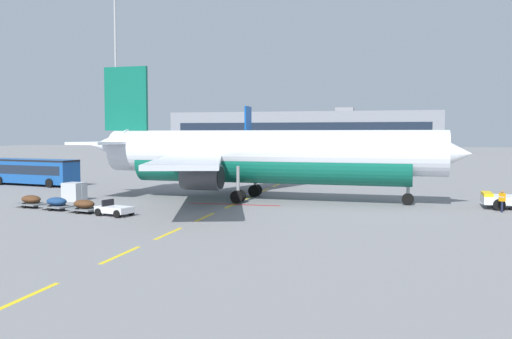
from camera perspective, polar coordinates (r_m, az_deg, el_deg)
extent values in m
plane|color=slate|center=(62.86, 22.24, -1.94)|extent=(400.00, 400.00, 0.00)
cube|color=yellow|center=(21.91, -22.78, -12.11)|extent=(0.24, 4.00, 0.01)
cube|color=yellow|center=(27.86, -13.81, -8.56)|extent=(0.24, 4.00, 0.01)
cube|color=yellow|center=(33.14, -9.02, -6.54)|extent=(0.24, 4.00, 0.01)
cube|color=yellow|center=(39.17, -5.30, -4.93)|extent=(0.24, 4.00, 0.01)
cube|color=yellow|center=(45.61, -2.49, -3.70)|extent=(0.24, 4.00, 0.01)
cube|color=yellow|center=(51.51, -0.57, -2.85)|extent=(0.24, 4.00, 0.01)
cube|color=yellow|center=(57.31, 0.92, -2.18)|extent=(0.24, 4.00, 0.01)
cube|color=yellow|center=(63.05, 2.11, -1.65)|extent=(0.24, 4.00, 0.01)
cube|color=yellow|center=(68.83, 3.10, -1.21)|extent=(0.24, 4.00, 0.01)
cube|color=yellow|center=(75.43, 4.05, -0.78)|extent=(0.24, 4.00, 0.01)
cube|color=yellow|center=(81.85, 4.82, -0.44)|extent=(0.24, 4.00, 0.01)
cube|color=yellow|center=(88.56, 5.51, -0.13)|extent=(0.24, 4.00, 0.01)
cube|color=yellow|center=(95.83, 6.14, 0.16)|extent=(0.24, 4.00, 0.01)
cube|color=yellow|center=(103.19, 6.69, 0.40)|extent=(0.24, 4.00, 0.01)
cube|color=yellow|center=(109.36, 7.09, 0.58)|extent=(0.24, 4.00, 0.01)
cube|color=#B21414|center=(46.05, -2.33, -3.63)|extent=(8.00, 0.40, 0.01)
cylinder|color=silver|center=(48.56, 1.33, 1.84)|extent=(30.24, 5.11, 3.80)
cylinder|color=#0F604C|center=(48.60, 1.32, 0.61)|extent=(24.63, 4.56, 3.50)
cone|color=silver|center=(46.98, 19.36, 1.57)|extent=(3.66, 3.87, 3.72)
cone|color=silver|center=(54.76, -14.82, 2.42)|extent=(4.34, 3.41, 3.23)
cube|color=#192333|center=(46.92, 18.10, 2.41)|extent=(1.72, 2.92, 0.60)
cube|color=#0F604C|center=(53.97, -13.30, 7.13)|extent=(4.41, 0.55, 6.00)
cube|color=silver|center=(57.01, -12.26, 2.79)|extent=(3.48, 6.53, 0.24)
cube|color=silver|center=(51.48, -15.67, 2.65)|extent=(3.48, 6.53, 0.24)
cube|color=#B7BCC6|center=(57.83, -0.31, 1.66)|extent=(10.77, 17.57, 0.36)
cube|color=#B7BCC6|center=(41.83, -6.97, 0.86)|extent=(9.50, 17.66, 0.36)
cylinder|color=#4C4F54|center=(55.08, -1.35, 0.05)|extent=(3.29, 2.24, 2.10)
cylinder|color=black|center=(54.62, 0.25, 0.02)|extent=(0.20, 1.79, 1.79)
cylinder|color=#4C4F54|center=(44.74, -5.62, -0.80)|extent=(3.29, 2.24, 2.10)
cylinder|color=black|center=(44.17, -3.69, -0.85)|extent=(0.20, 1.79, 1.79)
cylinder|color=gray|center=(47.07, 15.46, -1.37)|extent=(0.28, 0.28, 2.67)
cylinder|color=black|center=(47.20, 15.44, -2.98)|extent=(1.00, 0.32, 0.99)
cylinder|color=gray|center=(51.73, -0.08, -0.76)|extent=(0.28, 0.28, 2.61)
cylinder|color=black|center=(52.18, 0.03, -2.16)|extent=(1.11, 0.40, 1.10)
cylinder|color=black|center=(51.51, -0.19, -2.24)|extent=(1.11, 0.40, 1.10)
cylinder|color=gray|center=(46.78, -1.87, -1.23)|extent=(0.28, 0.28, 2.61)
cylinder|color=black|center=(47.24, -1.73, -2.78)|extent=(1.11, 0.40, 1.10)
cylinder|color=black|center=(46.58, -2.00, -2.87)|extent=(1.11, 0.40, 1.10)
cube|color=yellow|center=(47.45, 22.79, -2.34)|extent=(0.81, 2.55, 0.24)
cylinder|color=black|center=(46.23, 23.85, -3.36)|extent=(0.92, 0.44, 0.90)
cylinder|color=black|center=(48.98, 23.43, -2.97)|extent=(0.92, 0.44, 0.90)
cylinder|color=white|center=(113.72, 0.76, 2.67)|extent=(3.43, 27.00, 3.41)
cylinder|color=#0F479E|center=(113.74, 0.76, 2.20)|extent=(3.15, 21.98, 3.14)
cone|color=white|center=(126.91, 2.13, 2.77)|extent=(3.34, 3.14, 3.34)
cone|color=white|center=(100.00, -1.05, 2.78)|extent=(2.90, 3.77, 2.90)
cube|color=#192333|center=(125.98, 2.05, 3.04)|extent=(2.56, 1.44, 0.54)
cube|color=#0F479E|center=(101.53, -0.83, 5.03)|extent=(0.33, 3.95, 5.38)
cube|color=white|center=(101.67, -2.49, 2.93)|extent=(5.74, 2.87, 0.22)
cube|color=white|center=(100.22, 0.67, 2.92)|extent=(5.74, 2.87, 0.22)
cube|color=#B7BCC6|center=(112.27, -3.44, 2.43)|extent=(15.82, 9.09, 0.32)
cube|color=#B7BCC6|center=(108.75, 4.26, 2.39)|extent=(15.82, 9.11, 0.32)
cylinder|color=#4C4F54|center=(111.41, -2.14, 1.76)|extent=(1.89, 2.87, 1.88)
cylinder|color=black|center=(112.79, -1.94, 1.78)|extent=(1.60, 0.11, 1.60)
cylinder|color=#4C4F54|center=(109.13, 2.85, 1.72)|extent=(1.89, 2.87, 1.88)
cylinder|color=black|center=(110.53, 2.99, 1.74)|extent=(1.60, 0.11, 1.60)
cylinder|color=gray|center=(124.20, 1.87, 1.73)|extent=(0.25, 0.25, 2.39)
cylinder|color=black|center=(124.25, 1.87, 1.18)|extent=(0.25, 0.89, 0.89)
cylinder|color=gray|center=(112.59, -0.60, 1.54)|extent=(0.25, 0.25, 2.34)
cylinder|color=black|center=(112.71, -0.75, 0.95)|extent=(0.31, 0.99, 0.99)
cylinder|color=black|center=(112.56, -0.44, 0.95)|extent=(0.31, 0.99, 0.99)
cylinder|color=gray|center=(111.53, 1.72, 1.52)|extent=(0.25, 0.25, 2.34)
cylinder|color=black|center=(111.64, 1.57, 0.92)|extent=(0.31, 0.99, 0.99)
cylinder|color=black|center=(111.51, 1.88, 0.92)|extent=(0.31, 0.99, 0.99)
cube|color=#194C99|center=(68.24, -22.21, -0.13)|extent=(12.29, 4.89, 2.70)
cube|color=#192333|center=(68.23, -22.21, 0.04)|extent=(11.36, 4.75, 1.00)
cube|color=black|center=(68.17, -22.23, 0.90)|extent=(12.32, 4.91, 0.20)
cylinder|color=black|center=(66.39, -18.92, -1.15)|extent=(1.04, 0.50, 1.00)
cylinder|color=black|center=(64.46, -20.56, -1.32)|extent=(1.04, 0.50, 1.00)
cylinder|color=black|center=(71.87, -23.37, -0.90)|extent=(1.04, 0.50, 1.00)
cube|color=silver|center=(40.92, -14.42, -4.02)|extent=(2.89, 2.08, 0.44)
cube|color=black|center=(41.33, -15.07, -3.40)|extent=(0.43, 1.11, 0.56)
cylinder|color=black|center=(40.82, -12.81, -4.27)|extent=(0.59, 0.33, 0.56)
cylinder|color=black|center=(39.82, -14.19, -4.49)|extent=(0.59, 0.33, 0.56)
cylinder|color=black|center=(42.08, -14.63, -4.06)|extent=(0.59, 0.33, 0.56)
cylinder|color=black|center=(41.11, -16.01, -4.27)|extent=(0.59, 0.33, 0.56)
cube|color=slate|center=(43.17, -17.35, -3.92)|extent=(2.73, 2.12, 0.12)
ellipsoid|color=#4C2D19|center=(43.12, -17.36, -3.41)|extent=(2.09, 1.67, 0.64)
cylinder|color=black|center=(43.63, -16.69, -3.90)|extent=(0.46, 0.26, 0.44)
cylinder|color=black|center=(42.73, -18.02, -4.09)|extent=(0.46, 0.26, 0.44)
cube|color=slate|center=(45.41, -19.91, -3.60)|extent=(2.73, 2.12, 0.12)
ellipsoid|color=navy|center=(45.37, -19.92, -3.12)|extent=(2.09, 1.67, 0.64)
cylinder|color=black|center=(45.85, -19.26, -3.59)|extent=(0.46, 0.26, 0.44)
cylinder|color=black|center=(44.99, -20.57, -3.76)|extent=(0.46, 0.26, 0.44)
cube|color=slate|center=(47.74, -22.23, -3.31)|extent=(2.73, 2.12, 0.12)
ellipsoid|color=#4C2D19|center=(47.70, -22.24, -2.85)|extent=(2.09, 1.67, 0.64)
cylinder|color=black|center=(48.16, -21.59, -3.30)|extent=(0.46, 0.26, 0.44)
cylinder|color=black|center=(47.34, -22.87, -3.45)|extent=(0.46, 0.26, 0.44)
cylinder|color=#191E38|center=(45.49, 24.08, -3.52)|extent=(0.16, 0.16, 0.82)
cylinder|color=#191E38|center=(45.26, 24.09, -3.56)|extent=(0.16, 0.16, 0.82)
cube|color=orange|center=(45.30, 24.11, -2.63)|extent=(0.46, 0.52, 0.62)
cube|color=silver|center=(45.29, 24.11, -2.59)|extent=(0.47, 0.53, 0.06)
sphere|color=#8C664C|center=(45.25, 24.12, -2.10)|extent=(0.22, 0.22, 0.22)
cylinder|color=orange|center=(45.52, 23.88, -2.56)|extent=(0.09, 0.09, 0.56)
cylinder|color=orange|center=(45.06, 24.34, -2.63)|extent=(0.09, 0.09, 0.56)
cube|color=#B7BCC6|center=(51.07, -18.28, -2.19)|extent=(1.78, 1.75, 1.60)
cube|color=silver|center=(51.07, -18.28, -2.19)|extent=(1.61, 0.24, 1.36)
cylinder|color=slate|center=(95.50, -14.15, 0.23)|extent=(0.70, 0.70, 0.60)
cylinder|color=#9EA0A5|center=(95.75, -14.29, 8.89)|extent=(0.36, 0.36, 29.50)
cube|color=gray|center=(189.42, 5.14, 3.88)|extent=(88.14, 25.53, 13.12)
cube|color=#192333|center=(176.75, 4.52, 4.11)|extent=(81.09, 0.12, 4.72)
cube|color=gray|center=(188.06, 9.16, 6.09)|extent=(6.00, 5.00, 1.60)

